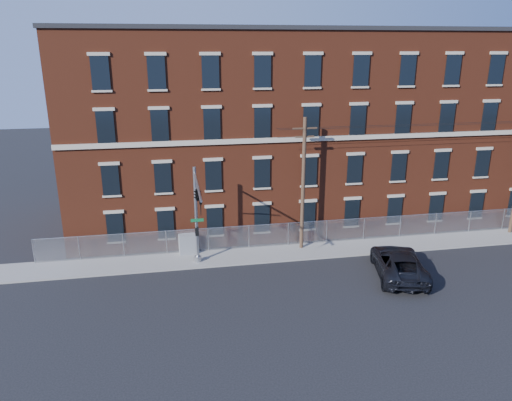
{
  "coord_description": "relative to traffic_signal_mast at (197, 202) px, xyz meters",
  "views": [
    {
      "loc": [
        -7.53,
        -27.34,
        14.89
      ],
      "look_at": [
        -1.84,
        4.0,
        4.64
      ],
      "focal_mm": 33.7,
      "sensor_mm": 36.0,
      "label": 1
    }
  ],
  "objects": [
    {
      "name": "utility_cabinet",
      "position": [
        -0.66,
        3.82,
        -4.5
      ],
      "size": [
        1.28,
        0.73,
        1.53
      ],
      "primitive_type": "cube",
      "rotation": [
        0.0,
        0.0,
        0.09
      ],
      "color": "gray",
      "rests_on": "sidewalk"
    },
    {
      "name": "ground",
      "position": [
        6.0,
        -2.18,
        -5.39
      ],
      "size": [
        140.0,
        140.0,
        0.0
      ],
      "primitive_type": "plane",
      "color": "black",
      "rests_on": "ground"
    },
    {
      "name": "utility_pole_near",
      "position": [
        8.0,
        3.42,
        -0.05
      ],
      "size": [
        1.8,
        0.28,
        10.0
      ],
      "color": "#463223",
      "rests_on": "ground"
    },
    {
      "name": "pickup_truck",
      "position": [
        13.27,
        -2.11,
        -4.48
      ],
      "size": [
        4.46,
        7.05,
        1.81
      ],
      "primitive_type": "imported",
      "rotation": [
        0.0,
        0.0,
        2.9
      ],
      "color": "black",
      "rests_on": "ground"
    },
    {
      "name": "chain_link_fence",
      "position": [
        18.0,
        4.12,
        -4.33
      ],
      "size": [
        59.06,
        0.06,
        1.85
      ],
      "color": "#A5A8AD",
      "rests_on": "ground"
    },
    {
      "name": "traffic_signal_mast",
      "position": [
        0.0,
        0.0,
        0.0
      ],
      "size": [
        0.9,
        6.75,
        7.0
      ],
      "color": "#9EA0A5",
      "rests_on": "ground"
    },
    {
      "name": "sidewalk",
      "position": [
        18.0,
        2.82,
        -5.33
      ],
      "size": [
        65.0,
        3.0,
        0.12
      ],
      "primitive_type": "cube",
      "color": "gray",
      "rests_on": "ground"
    },
    {
      "name": "mill_building",
      "position": [
        18.0,
        11.75,
        2.76
      ],
      "size": [
        55.3,
        14.32,
        16.3
      ],
      "color": "#612614",
      "rests_on": "ground"
    }
  ]
}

